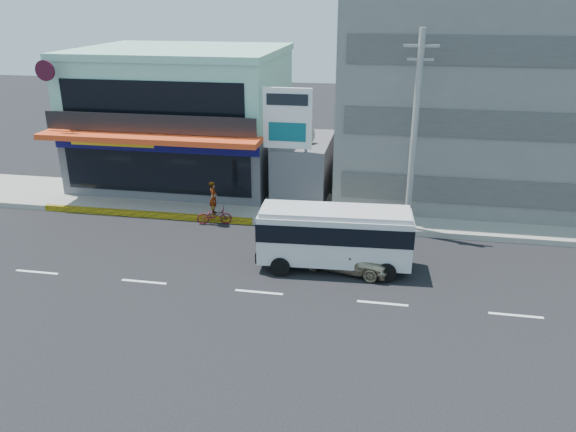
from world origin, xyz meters
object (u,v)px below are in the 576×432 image
object	(u,v)px
concrete_building	(484,76)
billboard	(288,125)
utility_pole_near	(414,134)
motorcycle_rider	(214,210)
sedan	(344,254)
shop_building	(185,120)
minibus	(335,233)
satellite_dish	(302,143)

from	to	relation	value
concrete_building	billboard	size ratio (longest dim) A/B	2.32
utility_pole_near	motorcycle_rider	bearing A→B (deg)	-176.57
utility_pole_near	sedan	xyz separation A→B (m)	(-2.77, -4.66, -4.41)
billboard	sedan	bearing A→B (deg)	-60.03
shop_building	minibus	bearing A→B (deg)	-46.02
satellite_dish	utility_pole_near	world-z (taller)	utility_pole_near
concrete_building	motorcycle_rider	xyz separation A→B (m)	(-14.00, -8.20, -6.22)
minibus	sedan	bearing A→B (deg)	-6.43
satellite_dish	minibus	distance (m)	8.87
satellite_dish	billboard	distance (m)	2.31
shop_building	motorcycle_rider	world-z (taller)	shop_building
shop_building	sedan	distance (m)	16.19
utility_pole_near	minibus	distance (m)	6.63
satellite_dish	minibus	world-z (taller)	satellite_dish
billboard	minibus	bearing A→B (deg)	-63.01
minibus	motorcycle_rider	size ratio (longest dim) A/B	2.87
billboard	sedan	world-z (taller)	billboard
concrete_building	utility_pole_near	bearing A→B (deg)	-117.76
concrete_building	satellite_dish	distance (m)	11.30
sedan	shop_building	bearing A→B (deg)	58.40
concrete_building	utility_pole_near	distance (m)	8.79
minibus	concrete_building	bearing A→B (deg)	59.35
billboard	utility_pole_near	size ratio (longest dim) A/B	0.69
minibus	satellite_dish	bearing A→B (deg)	108.61
shop_building	concrete_building	distance (m)	18.28
billboard	motorcycle_rider	world-z (taller)	billboard
billboard	sedan	xyz separation A→B (m)	(3.73, -6.46, -4.19)
minibus	sedan	distance (m)	1.03
utility_pole_near	billboard	bearing A→B (deg)	164.52
sedan	minibus	bearing A→B (deg)	96.92
motorcycle_rider	concrete_building	bearing A→B (deg)	30.36
shop_building	minibus	distance (m)	15.68
motorcycle_rider	sedan	bearing A→B (deg)	-29.35
utility_pole_near	motorcycle_rider	size ratio (longest dim) A/B	4.26
utility_pole_near	shop_building	bearing A→B (deg)	154.94
concrete_building	sedan	bearing A→B (deg)	-118.91
concrete_building	motorcycle_rider	bearing A→B (deg)	-149.64
concrete_building	minibus	size ratio (longest dim) A/B	2.37
satellite_dish	sedan	bearing A→B (deg)	-68.67
satellite_dish	minibus	bearing A→B (deg)	-71.39
shop_building	utility_pole_near	distance (m)	15.50
concrete_building	satellite_dish	bearing A→B (deg)	-158.20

